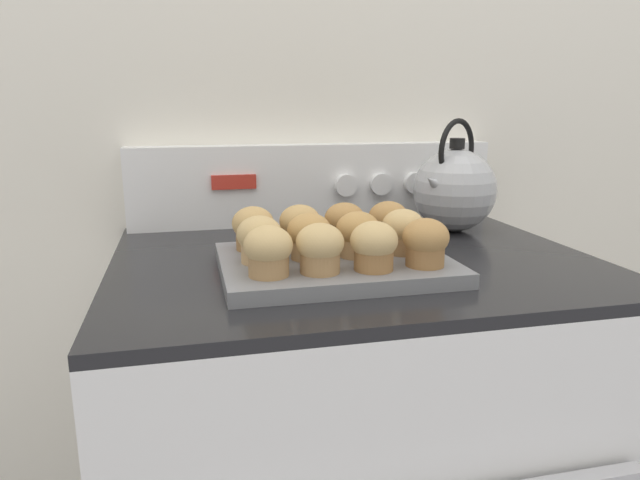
{
  "coord_description": "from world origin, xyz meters",
  "views": [
    {
      "loc": [
        -0.26,
        -0.56,
        1.16
      ],
      "look_at": [
        -0.08,
        0.24,
        0.96
      ],
      "focal_mm": 32.0,
      "sensor_mm": 36.0,
      "label": 1
    }
  ],
  "objects_px": {
    "muffin_r2_c1": "(300,226)",
    "muffin_r2_c0": "(253,228)",
    "muffin_pan": "(334,264)",
    "muffin_r1_c1": "(309,236)",
    "muffin_r1_c3": "(403,231)",
    "muffin_r0_c3": "(426,242)",
    "tea_kettle": "(454,189)",
    "muffin_r2_c3": "(388,222)",
    "muffin_r0_c2": "(374,246)",
    "muffin_r2_c2": "(345,223)",
    "muffin_r0_c0": "(268,251)",
    "muffin_r1_c0": "(260,239)",
    "muffin_r1_c2": "(358,234)",
    "muffin_r0_c1": "(320,248)"
  },
  "relations": [
    {
      "from": "muffin_r2_c1",
      "to": "muffin_r2_c2",
      "type": "distance_m",
      "value": 0.08
    },
    {
      "from": "muffin_r0_c2",
      "to": "tea_kettle",
      "type": "relative_size",
      "value": 0.31
    },
    {
      "from": "muffin_r1_c1",
      "to": "tea_kettle",
      "type": "xyz_separation_m",
      "value": [
        0.34,
        0.22,
        0.03
      ]
    },
    {
      "from": "muffin_r1_c3",
      "to": "muffin_r1_c0",
      "type": "bearing_deg",
      "value": -179.48
    },
    {
      "from": "muffin_pan",
      "to": "muffin_r1_c1",
      "type": "bearing_deg",
      "value": 178.82
    },
    {
      "from": "muffin_r2_c2",
      "to": "muffin_r1_c2",
      "type": "bearing_deg",
      "value": -91.24
    },
    {
      "from": "muffin_pan",
      "to": "muffin_r2_c0",
      "type": "height_order",
      "value": "muffin_r2_c0"
    },
    {
      "from": "muffin_r0_c0",
      "to": "muffin_r1_c1",
      "type": "distance_m",
      "value": 0.1
    },
    {
      "from": "muffin_r2_c0",
      "to": "muffin_r2_c3",
      "type": "distance_m",
      "value": 0.22
    },
    {
      "from": "muffin_r2_c1",
      "to": "muffin_r2_c3",
      "type": "xyz_separation_m",
      "value": [
        0.15,
        -0.0,
        0.0
      ]
    },
    {
      "from": "muffin_r0_c2",
      "to": "muffin_r2_c0",
      "type": "bearing_deg",
      "value": 134.16
    },
    {
      "from": "muffin_r1_c1",
      "to": "muffin_r1_c3",
      "type": "xyz_separation_m",
      "value": [
        0.15,
        -0.0,
        0.0
      ]
    },
    {
      "from": "muffin_pan",
      "to": "muffin_r2_c2",
      "type": "relative_size",
      "value": 4.94
    },
    {
      "from": "muffin_r0_c0",
      "to": "muffin_r2_c3",
      "type": "height_order",
      "value": "same"
    },
    {
      "from": "muffin_r0_c1",
      "to": "tea_kettle",
      "type": "xyz_separation_m",
      "value": [
        0.34,
        0.29,
        0.03
      ]
    },
    {
      "from": "muffin_r1_c1",
      "to": "muffin_r1_c2",
      "type": "xyz_separation_m",
      "value": [
        0.07,
        -0.0,
        0.0
      ]
    },
    {
      "from": "muffin_pan",
      "to": "tea_kettle",
      "type": "distance_m",
      "value": 0.38
    },
    {
      "from": "muffin_r2_c2",
      "to": "tea_kettle",
      "type": "distance_m",
      "value": 0.3
    },
    {
      "from": "muffin_r1_c0",
      "to": "muffin_r1_c3",
      "type": "height_order",
      "value": "same"
    },
    {
      "from": "muffin_r0_c1",
      "to": "muffin_r0_c2",
      "type": "bearing_deg",
      "value": -3.54
    },
    {
      "from": "muffin_r0_c2",
      "to": "muffin_r2_c2",
      "type": "distance_m",
      "value": 0.16
    },
    {
      "from": "muffin_r1_c1",
      "to": "muffin_pan",
      "type": "bearing_deg",
      "value": -1.18
    },
    {
      "from": "muffin_r2_c0",
      "to": "tea_kettle",
      "type": "relative_size",
      "value": 0.31
    },
    {
      "from": "muffin_r0_c3",
      "to": "tea_kettle",
      "type": "height_order",
      "value": "tea_kettle"
    },
    {
      "from": "muffin_r0_c2",
      "to": "muffin_r1_c1",
      "type": "xyz_separation_m",
      "value": [
        -0.07,
        0.08,
        0.0
      ]
    },
    {
      "from": "muffin_r1_c1",
      "to": "muffin_r0_c0",
      "type": "bearing_deg",
      "value": -134.58
    },
    {
      "from": "muffin_r0_c3",
      "to": "tea_kettle",
      "type": "xyz_separation_m",
      "value": [
        0.19,
        0.29,
        0.03
      ]
    },
    {
      "from": "muffin_r1_c0",
      "to": "muffin_r1_c3",
      "type": "relative_size",
      "value": 1.0
    },
    {
      "from": "muffin_r1_c1",
      "to": "muffin_r2_c0",
      "type": "distance_m",
      "value": 0.11
    },
    {
      "from": "muffin_r2_c1",
      "to": "muffin_r2_c3",
      "type": "height_order",
      "value": "same"
    },
    {
      "from": "muffin_r2_c3",
      "to": "muffin_r0_c1",
      "type": "bearing_deg",
      "value": -135.95
    },
    {
      "from": "muffin_r2_c1",
      "to": "muffin_r2_c0",
      "type": "bearing_deg",
      "value": 179.45
    },
    {
      "from": "muffin_r1_c3",
      "to": "muffin_r2_c2",
      "type": "height_order",
      "value": "same"
    },
    {
      "from": "muffin_r0_c3",
      "to": "muffin_r2_c3",
      "type": "xyz_separation_m",
      "value": [
        -0.0,
        0.15,
        0.0
      ]
    },
    {
      "from": "muffin_pan",
      "to": "muffin_r1_c2",
      "type": "bearing_deg",
      "value": -4.7
    },
    {
      "from": "muffin_r1_c0",
      "to": "muffin_r0_c1",
      "type": "bearing_deg",
      "value": -44.11
    },
    {
      "from": "muffin_r2_c3",
      "to": "tea_kettle",
      "type": "height_order",
      "value": "tea_kettle"
    },
    {
      "from": "muffin_r2_c2",
      "to": "muffin_r0_c3",
      "type": "bearing_deg",
      "value": -63.21
    },
    {
      "from": "muffin_r0_c2",
      "to": "muffin_r2_c1",
      "type": "bearing_deg",
      "value": 115.77
    },
    {
      "from": "muffin_r0_c3",
      "to": "muffin_r1_c3",
      "type": "xyz_separation_m",
      "value": [
        -0.0,
        0.07,
        0.0
      ]
    },
    {
      "from": "muffin_r0_c2",
      "to": "muffin_r2_c2",
      "type": "height_order",
      "value": "same"
    },
    {
      "from": "muffin_r2_c2",
      "to": "muffin_r0_c0",
      "type": "bearing_deg",
      "value": -134.62
    },
    {
      "from": "muffin_r2_c0",
      "to": "muffin_r2_c3",
      "type": "relative_size",
      "value": 1.0
    },
    {
      "from": "muffin_r1_c0",
      "to": "muffin_r2_c0",
      "type": "distance_m",
      "value": 0.08
    },
    {
      "from": "muffin_r0_c1",
      "to": "muffin_r1_c2",
      "type": "distance_m",
      "value": 0.1
    },
    {
      "from": "tea_kettle",
      "to": "muffin_r1_c2",
      "type": "bearing_deg",
      "value": -140.11
    },
    {
      "from": "muffin_r0_c3",
      "to": "muffin_r1_c2",
      "type": "relative_size",
      "value": 1.0
    },
    {
      "from": "muffin_r0_c3",
      "to": "muffin_r2_c1",
      "type": "bearing_deg",
      "value": 135.43
    },
    {
      "from": "muffin_r1_c3",
      "to": "muffin_r2_c3",
      "type": "relative_size",
      "value": 1.0
    },
    {
      "from": "muffin_r2_c1",
      "to": "muffin_r1_c1",
      "type": "bearing_deg",
      "value": -90.53
    }
  ]
}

